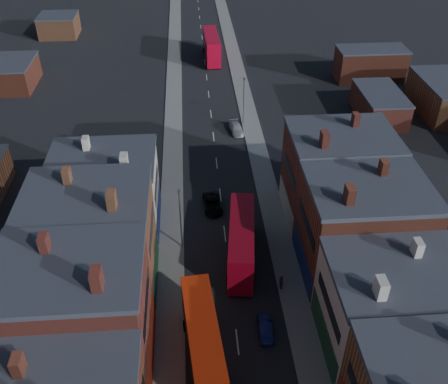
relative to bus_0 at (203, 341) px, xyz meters
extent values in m
cube|color=gray|center=(-3.20, 35.82, -2.72)|extent=(3.00, 200.00, 0.12)
cube|color=gray|center=(9.80, 35.82, -2.72)|extent=(3.00, 200.00, 0.12)
cylinder|color=slate|center=(-1.90, 15.82, 1.22)|extent=(0.16, 0.16, 8.00)
cube|color=slate|center=(-1.90, 15.82, 5.22)|extent=(0.25, 0.70, 0.25)
cylinder|color=slate|center=(8.50, 45.82, 1.22)|extent=(0.16, 0.16, 8.00)
cube|color=slate|center=(8.50, 45.82, 5.22)|extent=(0.25, 0.70, 0.25)
cube|color=red|center=(0.00, 0.00, -0.01)|extent=(3.79, 12.11, 4.77)
cube|color=black|center=(0.00, 0.00, -0.93)|extent=(3.76, 11.17, 0.97)
cube|color=black|center=(0.00, 0.00, 1.12)|extent=(3.76, 11.17, 0.97)
cylinder|color=black|center=(-1.70, 3.67, -2.23)|extent=(0.42, 1.11, 1.08)
cylinder|color=black|center=(1.00, 3.92, -2.23)|extent=(0.42, 1.11, 1.08)
cube|color=#A5091D|center=(4.80, 13.11, -0.02)|extent=(4.09, 12.11, 4.75)
cube|color=black|center=(4.80, 13.11, -0.94)|extent=(4.04, 11.18, 0.97)
cube|color=black|center=(4.80, 13.11, 1.11)|extent=(4.04, 11.18, 0.97)
cylinder|color=black|center=(3.01, 9.50, -2.24)|extent=(0.45, 1.11, 1.08)
cylinder|color=black|center=(5.69, 9.18, -2.24)|extent=(0.45, 1.11, 1.08)
cylinder|color=black|center=(3.91, 17.05, -2.24)|extent=(0.45, 1.11, 1.08)
cylinder|color=black|center=(6.59, 16.73, -2.24)|extent=(0.45, 1.11, 1.08)
cube|color=red|center=(4.85, 75.40, 0.15)|extent=(3.24, 12.69, 5.04)
cube|color=black|center=(4.85, 75.40, -0.83)|extent=(3.27, 11.68, 1.03)
cube|color=black|center=(4.85, 75.40, 1.35)|extent=(3.27, 11.68, 1.03)
cylinder|color=black|center=(3.53, 71.32, -2.20)|extent=(0.38, 1.16, 1.15)
cylinder|color=black|center=(6.40, 71.41, -2.20)|extent=(0.38, 1.16, 1.15)
cylinder|color=black|center=(3.29, 79.39, -2.20)|extent=(0.38, 1.16, 1.15)
cylinder|color=black|center=(6.16, 79.47, -2.20)|extent=(0.38, 1.16, 1.15)
imported|color=navy|center=(6.12, 2.76, -2.19)|extent=(1.31, 3.57, 1.17)
imported|color=black|center=(2.10, 23.08, -2.10)|extent=(2.55, 4.97, 1.34)
imported|color=#BEBEBE|center=(7.10, 43.08, -2.12)|extent=(2.44, 4.74, 1.31)
imported|color=#5F5A52|center=(8.60, 8.31, -1.76)|extent=(0.65, 1.11, 1.79)
camera|label=1|loc=(-0.23, -28.38, 36.94)|focal=40.00mm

